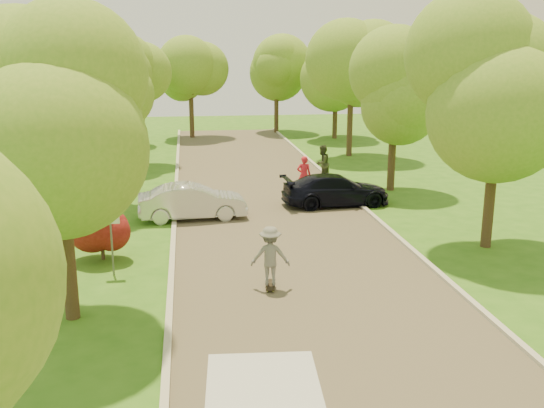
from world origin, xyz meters
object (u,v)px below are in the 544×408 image
longboard (270,285)px  person_olive (322,163)px  street_sign (111,226)px  skateboarder (270,256)px  person_striped (304,175)px  dark_sedan (336,190)px  silver_sedan (193,202)px

longboard → person_olive: (4.71, 14.19, 0.86)m
street_sign → skateboarder: street_sign is taller
skateboarder → person_striped: size_ratio=0.94×
street_sign → longboard: bearing=-20.7°
person_striped → person_olive: person_olive is taller
street_sign → longboard: (4.60, -1.73, -1.47)m
street_sign → dark_sedan: size_ratio=0.46×
person_striped → person_olive: size_ratio=0.97×
dark_sedan → longboard: dark_sedan is taller
silver_sedan → longboard: 8.10m
dark_sedan → skateboarder: skateboarder is taller
dark_sedan → longboard: size_ratio=5.20×
street_sign → person_striped: size_ratio=1.18×
dark_sedan → street_sign: bearing=126.3°
longboard → skateboarder: size_ratio=0.53×
person_striped → dark_sedan: bearing=121.4°
person_striped → silver_sedan: bearing=41.8°
longboard → person_striped: 11.89m
silver_sedan → person_olive: (6.81, 6.39, 0.24)m
skateboarder → longboard: bearing=-55.1°
person_striped → longboard: bearing=81.8°
dark_sedan → longboard: 10.11m
person_olive → skateboarder: bearing=27.0°
longboard → person_olive: size_ratio=0.48×
silver_sedan → person_olive: 9.34m
street_sign → person_olive: bearing=53.2°
silver_sedan → person_striped: (5.30, 3.63, 0.21)m
silver_sedan → dark_sedan: silver_sedan is taller
silver_sedan → person_striped: person_striped is taller
person_olive → person_striped: bearing=16.7°
longboard → skateboarder: (0.00, -0.00, 0.89)m
skateboarder → dark_sedan: bearing=-106.2°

